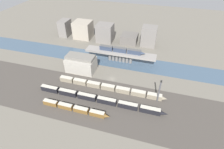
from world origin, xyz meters
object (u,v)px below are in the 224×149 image
object	(u,v)px
train_yard_mid	(99,99)
signal_tower	(159,91)
train_on_bridge	(121,50)
train_yard_far	(110,88)
warehouse_building	(81,63)
train_yard_near	(75,108)

from	to	relation	value
train_yard_mid	signal_tower	world-z (taller)	signal_tower
train_on_bridge	train_yard_mid	distance (m)	50.39
train_yard_mid	signal_tower	xyz separation A→B (m)	(35.74, 10.95, 6.32)
train_on_bridge	signal_tower	xyz separation A→B (m)	(33.35, -38.58, -2.64)
train_yard_far	signal_tower	bearing A→B (deg)	-3.13
train_on_bridge	warehouse_building	world-z (taller)	warehouse_building
train_yard_far	warehouse_building	world-z (taller)	warehouse_building
train_yard_far	warehouse_building	xyz separation A→B (m)	(-27.95, 15.84, 4.45)
train_on_bridge	train_yard_mid	size ratio (longest dim) A/B	0.45
train_yard_near	train_yard_far	distance (m)	27.84
train_yard_mid	signal_tower	bearing A→B (deg)	17.04
train_on_bridge	train_yard_near	bearing A→B (deg)	-102.65
train_on_bridge	signal_tower	world-z (taller)	signal_tower
train_yard_near	train_yard_mid	size ratio (longest dim) A/B	0.51
signal_tower	train_yard_near	bearing A→B (deg)	-155.00
train_yard_far	train_on_bridge	bearing A→B (deg)	91.77
train_yard_far	signal_tower	distance (m)	32.90
signal_tower	train_on_bridge	bearing A→B (deg)	130.84
train_yard_mid	signal_tower	size ratio (longest dim) A/B	4.99
train_yard_near	train_yard_far	xyz separation A→B (m)	(14.70, 23.64, 0.18)
train_yard_mid	warehouse_building	distance (m)	37.82
train_on_bridge	train_yard_far	size ratio (longest dim) A/B	0.50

